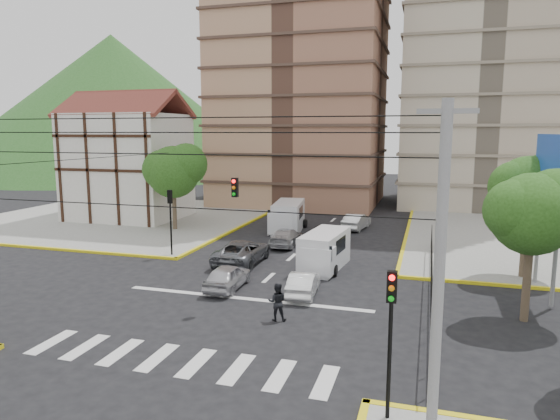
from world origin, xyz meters
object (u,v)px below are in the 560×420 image
at_px(traffic_light_se, 391,320).
at_px(traffic_light_nw, 170,211).
at_px(car_white_front_right, 304,283).
at_px(pedestrian_crosswalk, 277,302).
at_px(van_left_lane, 288,217).
at_px(van_right_lane, 324,252).
at_px(car_silver_front_left, 228,276).

height_order(traffic_light_se, traffic_light_nw, same).
xyz_separation_m(traffic_light_se, traffic_light_nw, (-15.60, 15.60, 0.00)).
bearing_deg(traffic_light_se, car_white_front_right, 116.15).
height_order(traffic_light_se, pedestrian_crosswalk, traffic_light_se).
bearing_deg(traffic_light_nw, pedestrian_crosswalk, -41.22).
height_order(traffic_light_se, van_left_lane, traffic_light_se).
bearing_deg(van_right_lane, car_white_front_right, -84.59).
distance_m(van_right_lane, pedestrian_crosswalk, 8.87).
bearing_deg(van_left_lane, car_silver_front_left, -93.55).
bearing_deg(traffic_light_nw, car_silver_front_left, -40.23).
bearing_deg(car_silver_front_left, traffic_light_nw, -41.24).
relative_size(traffic_light_se, car_silver_front_left, 1.12).
bearing_deg(traffic_light_se, traffic_light_nw, 135.00).
distance_m(traffic_light_se, traffic_light_nw, 22.06).
xyz_separation_m(traffic_light_se, van_left_lane, (-10.46, 26.15, -1.90)).
distance_m(van_right_lane, van_left_lane, 11.89).
height_order(traffic_light_se, car_white_front_right, traffic_light_se).
distance_m(van_left_lane, car_white_front_right, 16.58).
bearing_deg(pedestrian_crosswalk, traffic_light_se, 116.80).
height_order(car_silver_front_left, car_white_front_right, car_silver_front_left).
distance_m(traffic_light_se, car_white_front_right, 11.91).
bearing_deg(van_right_lane, van_left_lane, 122.10).
height_order(car_silver_front_left, pedestrian_crosswalk, pedestrian_crosswalk).
bearing_deg(pedestrian_crosswalk, traffic_light_nw, -53.44).
relative_size(van_left_lane, car_silver_front_left, 1.46).
xyz_separation_m(traffic_light_nw, car_white_front_right, (10.47, -5.14, -2.50)).
xyz_separation_m(van_right_lane, pedestrian_crosswalk, (-0.27, -8.86, -0.24)).
bearing_deg(car_silver_front_left, van_right_lane, -129.44).
distance_m(van_left_lane, car_silver_front_left, 15.93).
xyz_separation_m(van_right_lane, van_left_lane, (-5.33, 10.62, 0.11)).
bearing_deg(pedestrian_crosswalk, van_right_lane, -103.95).
bearing_deg(traffic_light_nw, van_left_lane, 64.02).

